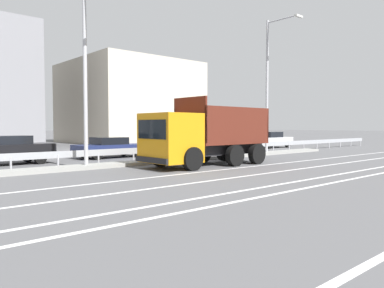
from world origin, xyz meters
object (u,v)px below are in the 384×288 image
at_px(median_road_sign, 228,139).
at_px(parked_car_4, 191,143).
at_px(parked_car_3, 111,147).
at_px(parked_car_6, 271,140).
at_px(dump_truck, 195,140).
at_px(parked_car_5, 234,142).
at_px(street_lamp_2, 270,80).
at_px(street_lamp_1, 87,69).
at_px(parked_car_2, 6,150).

xyz_separation_m(median_road_sign, parked_car_4, (0.69, 4.33, -0.41)).
bearing_deg(parked_car_3, parked_car_6, 90.09).
bearing_deg(dump_truck, parked_car_4, -40.06).
distance_m(parked_car_3, parked_car_5, 11.20).
height_order(median_road_sign, street_lamp_2, street_lamp_2).
bearing_deg(parked_car_3, parked_car_5, 89.33).
relative_size(dump_truck, street_lamp_1, 0.87).
distance_m(dump_truck, parked_car_4, 9.01).
height_order(parked_car_2, parked_car_4, parked_car_2).
bearing_deg(parked_car_6, median_road_sign, -67.38).
bearing_deg(street_lamp_2, street_lamp_1, -179.79).
relative_size(parked_car_3, parked_car_6, 0.96).
distance_m(median_road_sign, parked_car_4, 4.40).
distance_m(parked_car_4, parked_car_5, 4.96).
relative_size(street_lamp_2, parked_car_6, 1.96).
bearing_deg(parked_car_4, street_lamp_2, -145.61).
xyz_separation_m(parked_car_5, parked_car_6, (5.10, 0.19, 0.05)).
bearing_deg(dump_truck, street_lamp_1, 60.75).
bearing_deg(parked_car_5, parked_car_6, -89.38).
bearing_deg(parked_car_4, parked_car_6, -88.67).
bearing_deg(parked_car_5, parked_car_4, 92.58).
bearing_deg(dump_truck, street_lamp_2, -74.97).
bearing_deg(median_road_sign, parked_car_4, 80.97).
bearing_deg(street_lamp_2, median_road_sign, 178.26).
relative_size(parked_car_3, parked_car_5, 1.02).
relative_size(dump_truck, street_lamp_2, 0.76).
height_order(street_lamp_1, street_lamp_2, street_lamp_2).
distance_m(dump_truck, parked_car_3, 7.35).
height_order(dump_truck, parked_car_6, dump_truck).
relative_size(street_lamp_1, parked_car_2, 1.75).
xyz_separation_m(median_road_sign, parked_car_2, (-11.68, 4.27, -0.41)).
distance_m(street_lamp_1, parked_car_3, 7.32).
bearing_deg(parked_car_5, parked_car_2, 89.90).
xyz_separation_m(street_lamp_1, street_lamp_2, (13.33, 0.05, 0.61)).
distance_m(parked_car_5, parked_car_6, 5.10).
bearing_deg(parked_car_5, street_lamp_2, 159.02).
bearing_deg(dump_truck, parked_car_2, 43.83).
distance_m(street_lamp_2, parked_car_6, 9.50).
xyz_separation_m(street_lamp_2, parked_car_3, (-9.50, 4.86, -4.46)).
bearing_deg(parked_car_6, street_lamp_2, -55.52).
xyz_separation_m(parked_car_4, parked_car_5, (4.95, 0.35, -0.07)).
height_order(street_lamp_2, parked_car_5, street_lamp_2).
relative_size(dump_truck, parked_car_2, 1.51).
relative_size(dump_truck, parked_car_4, 1.74).
distance_m(street_lamp_1, parked_car_4, 11.66).
height_order(street_lamp_1, parked_car_5, street_lamp_1).
bearing_deg(parked_car_4, parked_car_5, -87.68).
height_order(median_road_sign, parked_car_2, median_road_sign).
xyz_separation_m(street_lamp_1, parked_car_4, (10.08, 4.50, -3.75)).
bearing_deg(parked_car_3, dump_truck, 3.46).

